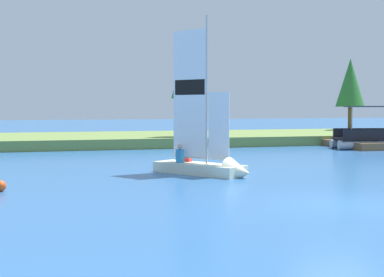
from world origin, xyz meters
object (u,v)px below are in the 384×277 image
at_px(shoreline_tree_centre, 350,83).
at_px(wooden_dock, 351,144).
at_px(sailboat, 211,162).
at_px(pontoon_boat, 377,139).
at_px(channel_buoy, 1,186).
at_px(shoreline_tree_midleft, 186,71).

height_order(shoreline_tree_centre, wooden_dock, shoreline_tree_centre).
bearing_deg(wooden_dock, sailboat, -139.48).
height_order(pontoon_boat, channel_buoy, pontoon_boat).
height_order(wooden_dock, sailboat, sailboat).
bearing_deg(pontoon_boat, wooden_dock, 143.67).
distance_m(shoreline_tree_midleft, sailboat, 16.68).
bearing_deg(wooden_dock, shoreline_tree_centre, 59.02).
bearing_deg(sailboat, pontoon_boat, 90.87).
bearing_deg(shoreline_tree_centre, shoreline_tree_midleft, -158.85).
relative_size(shoreline_tree_midleft, channel_buoy, 17.95).
height_order(shoreline_tree_midleft, wooden_dock, shoreline_tree_midleft).
bearing_deg(sailboat, wooden_dock, 96.13).
bearing_deg(sailboat, shoreline_tree_centre, 103.73).
bearing_deg(shoreline_tree_centre, pontoon_boat, -113.96).
xyz_separation_m(shoreline_tree_centre, channel_buoy, (-27.74, -24.34, -4.60)).
xyz_separation_m(wooden_dock, channel_buoy, (-21.36, -13.72, -0.04)).
xyz_separation_m(shoreline_tree_centre, sailboat, (-19.84, -22.13, -4.24)).
relative_size(pontoon_boat, channel_buoy, 16.27).
distance_m(wooden_dock, pontoon_boat, 1.70).
height_order(sailboat, channel_buoy, sailboat).
distance_m(shoreline_tree_centre, sailboat, 30.03).
height_order(sailboat, pontoon_boat, sailboat).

